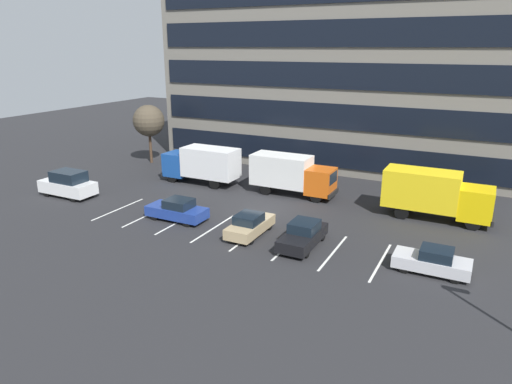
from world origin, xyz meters
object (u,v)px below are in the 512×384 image
(box_truck_yellow_all, at_px, (435,193))
(sedan_silver, at_px, (433,261))
(sedan_navy, at_px, (177,210))
(sedan_tan, at_px, (250,225))
(bare_tree, at_px, (149,121))
(sedan_black, at_px, (303,235))
(box_truck_orange, at_px, (291,173))
(box_truck_blue, at_px, (202,163))
(suv_white, at_px, (68,184))

(box_truck_yellow_all, relative_size, sedan_silver, 1.84)
(sedan_navy, distance_m, sedan_tan, 5.81)
(sedan_tan, relative_size, bare_tree, 0.68)
(sedan_black, xyz_separation_m, sedan_tan, (-3.71, 0.08, -0.04))
(sedan_silver, bearing_deg, bare_tree, 156.70)
(box_truck_yellow_all, relative_size, sedan_tan, 1.80)
(box_truck_orange, bearing_deg, bare_tree, 168.66)
(box_truck_orange, distance_m, sedan_silver, 15.34)
(sedan_navy, xyz_separation_m, sedan_black, (9.52, -0.17, -0.00))
(box_truck_blue, relative_size, sedan_silver, 1.78)
(suv_white, bearing_deg, box_truck_blue, 46.62)
(box_truck_blue, distance_m, sedan_silver, 22.30)
(box_truck_blue, distance_m, sedan_tan, 12.66)
(sedan_tan, distance_m, bare_tree, 22.51)
(box_truck_orange, xyz_separation_m, sedan_tan, (0.96, -9.07, -1.13))
(box_truck_yellow_all, distance_m, sedan_silver, 8.80)
(box_truck_orange, bearing_deg, sedan_tan, -83.96)
(suv_white, relative_size, bare_tree, 0.78)
(sedan_silver, distance_m, sedan_tan, 11.23)
(box_truck_orange, height_order, sedan_black, box_truck_orange)
(box_truck_blue, bearing_deg, box_truck_orange, 3.63)
(box_truck_blue, height_order, suv_white, box_truck_blue)
(box_truck_orange, height_order, sedan_silver, box_truck_orange)
(box_truck_blue, relative_size, suv_white, 1.50)
(box_truck_yellow_all, relative_size, sedan_navy, 1.70)
(sedan_silver, bearing_deg, sedan_navy, 179.13)
(box_truck_orange, distance_m, box_truck_yellow_all, 11.15)
(box_truck_yellow_all, height_order, suv_white, box_truck_yellow_all)
(box_truck_orange, bearing_deg, sedan_silver, -37.18)
(box_truck_orange, distance_m, bare_tree, 17.88)
(box_truck_blue, relative_size, sedan_black, 1.64)
(sedan_tan, bearing_deg, sedan_silver, -0.87)
(box_truck_blue, height_order, sedan_navy, box_truck_blue)
(box_truck_blue, distance_m, suv_white, 11.17)
(box_truck_orange, relative_size, box_truck_yellow_all, 0.95)
(sedan_tan, bearing_deg, sedan_navy, 179.12)
(box_truck_yellow_all, xyz_separation_m, box_truck_blue, (-19.44, 0.07, -0.07))
(box_truck_blue, bearing_deg, sedan_black, -33.59)
(box_truck_orange, xyz_separation_m, sedan_navy, (-4.85, -8.98, -1.09))
(sedan_navy, distance_m, sedan_silver, 17.04)
(box_truck_yellow_all, bearing_deg, box_truck_blue, 179.80)
(sedan_navy, height_order, sedan_silver, sedan_navy)
(box_truck_orange, xyz_separation_m, box_truck_yellow_all, (11.13, -0.60, 0.09))
(sedan_navy, relative_size, sedan_black, 1.00)
(suv_white, height_order, sedan_tan, suv_white)
(suv_white, xyz_separation_m, sedan_black, (20.63, -0.53, -0.30))
(sedan_black, bearing_deg, sedan_silver, -0.71)
(bare_tree, bearing_deg, box_truck_yellow_all, -8.14)
(sedan_silver, height_order, bare_tree, bare_tree)
(sedan_tan, xyz_separation_m, bare_tree, (-18.31, 12.55, 3.70))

